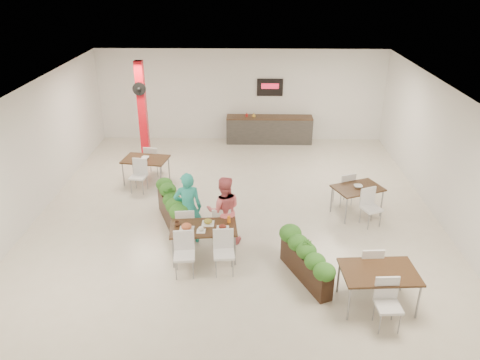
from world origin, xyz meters
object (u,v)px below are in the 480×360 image
Objects in this scene: main_table at (203,232)px; red_column at (143,112)px; diner_man at (188,208)px; diner_woman at (224,210)px; planter_left at (172,206)px; planter_right at (306,258)px; side_table_a at (146,162)px; side_table_c at (379,276)px; service_counter at (269,129)px; side_table_b at (357,192)px.

red_column is at bearing 113.48° from main_table.
diner_man is 1.06× the size of diner_woman.
planter_left reaches higher than planter_right.
planter_right is 0.97× the size of side_table_a.
red_column is 1.94m from side_table_a.
red_column reaches higher than side_table_c.
main_table is 1.04× the size of side_table_a.
main_table is 0.91× the size of planter_left.
side_table_a is (-2.41, 3.12, -0.17)m from diner_woman.
planter_left is 3.62m from planter_right.
diner_woman is (-1.24, -6.61, 0.31)m from service_counter.
planter_right is 6.08m from side_table_a.
service_counter reaches higher than side_table_c.
diner_man is at bearing 151.25° from planter_right.
side_table_b and side_table_c have the same top height.
planter_left is (-2.53, -5.92, 0.03)m from service_counter.
planter_left is 5.07m from side_table_c.
planter_left is 1.18× the size of planter_right.
planter_right is (2.50, -1.37, -0.37)m from diner_man.
planter_right is (1.70, -1.37, -0.32)m from diner_woman.
diner_man is 1.04× the size of side_table_c.
side_table_c is (1.68, -8.74, 0.15)m from service_counter.
planter_left is 1.14× the size of side_table_a.
main_table is 1.05× the size of side_table_b.
service_counter is 7.99m from planter_right.
red_column reaches higher than diner_man.
red_column is 1.99× the size of diner_woman.
service_counter is 5.62m from side_table_b.
side_table_c is (-0.33, -3.50, 0.01)m from side_table_b.
service_counter is at bearing 25.00° from red_column.
main_table is 1.06× the size of side_table_c.
side_table_a is (-1.13, 2.43, 0.11)m from planter_left.
side_table_c is (3.73, -2.14, -0.21)m from diner_man.
side_table_b reaches higher than planter_right.
red_column is 5.97m from main_table.
side_table_c is (1.23, -0.77, 0.16)m from planter_right.
main_table is 1.60m from planter_left.
diner_man is at bearing -54.81° from planter_left.
planter_left is at bearing 165.23° from side_table_b.
diner_man is 0.90m from planter_left.
service_counter is 7.45m from main_table.
main_table and side_table_b have the same top height.
planter_right is at bearing -34.57° from planter_left.
side_table_c is (5.34, -5.25, 0.01)m from side_table_a.
side_table_b is at bearing -163.27° from diner_woman.
service_counter is at bearing 93.25° from planter_right.
service_counter reaches higher than main_table.
red_column is at bearing -155.00° from service_counter.
planter_right is at bearing 144.45° from side_table_c.
planter_right is 3.15m from side_table_b.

